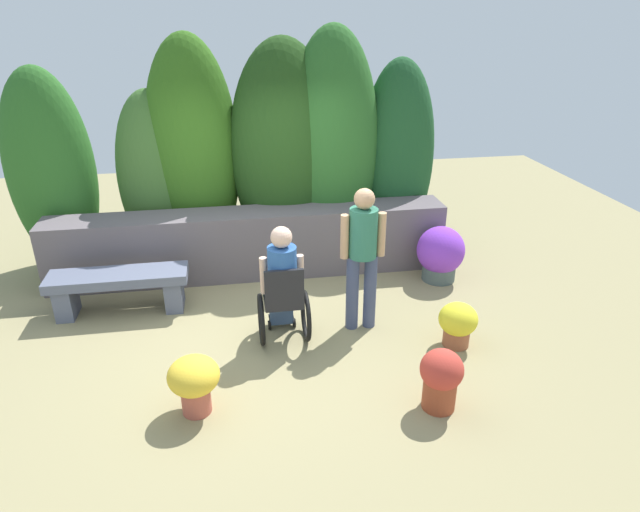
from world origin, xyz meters
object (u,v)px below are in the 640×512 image
Objects in this scene: stone_bench at (119,285)px; flower_pot_red_accent at (458,323)px; person_standing_companion at (363,250)px; person_in_wheelchair at (282,288)px; flower_pot_terracotta_by_wall at (440,254)px; flower_pot_small_foreground at (194,381)px; flower_pot_purple_near at (441,377)px.

flower_pot_red_accent is at bearing -21.79° from stone_bench.
stone_bench is 0.97× the size of person_standing_companion.
flower_pot_red_accent is (3.63, -1.34, -0.07)m from stone_bench.
person_in_wheelchair is 0.94m from person_standing_companion.
person_standing_companion is (0.88, 0.11, 0.32)m from person_in_wheelchair.
person_standing_companion reaches higher than person_in_wheelchair.
flower_pot_small_foreground is (-3.07, -2.14, -0.03)m from flower_pot_terracotta_by_wall.
flower_pot_purple_near is 2.18m from flower_pot_small_foreground.
flower_pot_purple_near is at bearing -65.67° from person_standing_companion.
flower_pot_small_foreground is (-2.15, 0.30, 0.01)m from flower_pot_purple_near.
person_in_wheelchair is 1.88m from flower_pot_purple_near.
flower_pot_terracotta_by_wall reaches higher than flower_pot_small_foreground.
flower_pot_small_foreground is at bearing -166.94° from flower_pot_red_accent.
flower_pot_terracotta_by_wall is at bearing 0.96° from stone_bench.
stone_bench is 2.18m from flower_pot_small_foreground.
person_standing_companion is at bearing 149.75° from flower_pot_red_accent.
stone_bench is at bearing 159.78° from flower_pot_red_accent.
person_standing_companion reaches higher than flower_pot_purple_near.
flower_pot_small_foreground is (-0.90, -1.06, -0.29)m from person_in_wheelchair.
person_in_wheelchair is 2.44m from flower_pot_terracotta_by_wall.
flower_pot_purple_near reaches higher than flower_pot_red_accent.
person_in_wheelchair is 2.40× the size of flower_pot_small_foreground.
person_in_wheelchair is at bearing 166.51° from flower_pot_red_accent.
flower_pot_red_accent is at bearing -103.83° from flower_pot_terracotta_by_wall.
flower_pot_purple_near is 0.80× the size of flower_pot_terracotta_by_wall.
flower_pot_purple_near is 2.61m from flower_pot_terracotta_by_wall.
person_in_wheelchair is 1.42m from flower_pot_small_foreground.
person_standing_companion is at bearing -143.01° from flower_pot_terracotta_by_wall.
person_in_wheelchair is at bearing 132.79° from flower_pot_purple_near.
person_in_wheelchair reaches higher than stone_bench.
person_standing_companion is 2.94× the size of flower_pot_small_foreground.
flower_pot_red_accent is at bearing -20.42° from person_standing_companion.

